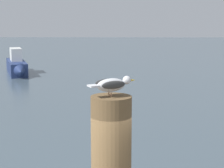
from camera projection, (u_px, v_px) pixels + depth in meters
The scene contains 3 objects.
mooring_post at pixel (111, 166), 3.04m from camera, with size 0.31×0.31×1.10m, color brown.
seagull at pixel (112, 84), 2.93m from camera, with size 0.37×0.23×0.14m.
boat_navy at pixel (17, 66), 22.44m from camera, with size 2.28×4.39×1.46m.
Camera 1 is at (1.04, -3.37, 3.24)m, focal length 63.44 mm.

